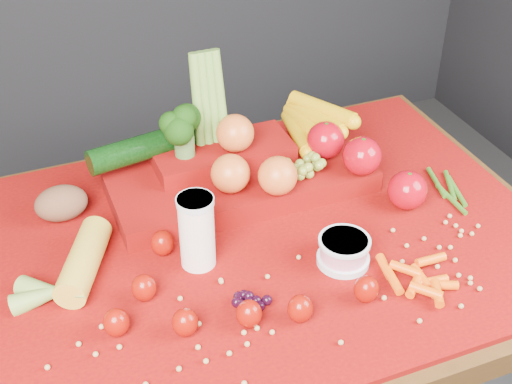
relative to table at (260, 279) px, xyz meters
name	(u,v)px	position (x,y,z in m)	size (l,w,h in m)	color
table	(260,279)	(0.00, 0.00, 0.00)	(1.10, 0.80, 0.75)	#331F0B
red_cloth	(260,239)	(0.00, 0.00, 0.10)	(1.05, 0.75, 0.01)	#7D0A04
milk_glass	(197,229)	(-0.13, -0.03, 0.18)	(0.07, 0.07, 0.14)	white
yogurt_bowl	(344,250)	(0.11, -0.12, 0.13)	(0.09, 0.09, 0.05)	silver
strawberry_scatter	(217,296)	(-0.13, -0.15, 0.13)	(0.44, 0.28, 0.05)	#930700
dark_grape_cluster	(250,300)	(-0.08, -0.16, 0.12)	(0.06, 0.05, 0.03)	black
soybean_scatter	(306,306)	(0.00, -0.20, 0.11)	(0.84, 0.24, 0.01)	tan
corn_ear	(63,282)	(-0.36, -0.01, 0.13)	(0.25, 0.26, 0.06)	gold
potato	(61,203)	(-0.33, 0.19, 0.14)	(0.10, 0.07, 0.07)	brown
baby_carrot_pile	(416,276)	(0.20, -0.22, 0.12)	(0.17, 0.17, 0.03)	#E55108
green_bean_pile	(449,189)	(0.41, -0.01, 0.11)	(0.14, 0.12, 0.01)	#2E6316
produce_mound	(251,162)	(0.04, 0.15, 0.17)	(0.61, 0.36, 0.27)	#7D0A04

